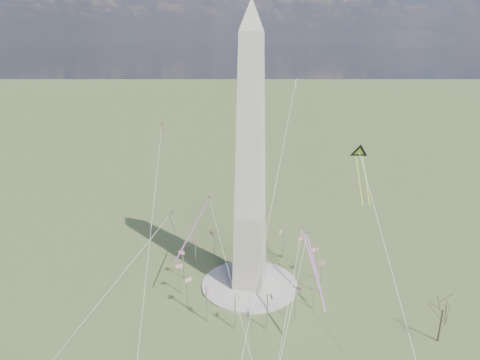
# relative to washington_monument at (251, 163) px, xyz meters

# --- Properties ---
(ground) EXTENTS (2000.00, 2000.00, 0.00)m
(ground) POSITION_rel_washington_monument_xyz_m (0.00, 0.00, -47.95)
(ground) COLOR #536331
(ground) RESTS_ON ground
(plaza) EXTENTS (36.00, 36.00, 0.80)m
(plaza) POSITION_rel_washington_monument_xyz_m (0.00, 0.00, -47.55)
(plaza) COLOR beige
(plaza) RESTS_ON ground
(washington_monument) EXTENTS (15.56, 15.56, 100.00)m
(washington_monument) POSITION_rel_washington_monument_xyz_m (0.00, 0.00, 0.00)
(washington_monument) COLOR beige
(washington_monument) RESTS_ON plaza
(flagpole_ring) EXTENTS (54.40, 54.40, 13.00)m
(flagpole_ring) POSITION_rel_washington_monument_xyz_m (-0.00, -0.00, -40.68)
(flagpole_ring) COLOR silver
(flagpole_ring) RESTS_ON ground
(tree_near) EXTENTS (9.51, 9.51, 16.64)m
(tree_near) POSITION_rel_washington_monument_xyz_m (62.41, -19.26, -36.09)
(tree_near) COLOR #45362A
(tree_near) RESTS_ON ground
(kite_delta_black) EXTENTS (7.58, 20.00, 16.40)m
(kite_delta_black) POSITION_rel_washington_monument_xyz_m (36.68, 10.48, 2.09)
(kite_delta_black) COLOR black
(kite_delta_black) RESTS_ON ground
(kite_diamond_purple) EXTENTS (1.87, 3.20, 10.18)m
(kite_diamond_purple) POSITION_rel_washington_monument_xyz_m (-33.43, 9.43, -26.13)
(kite_diamond_purple) COLOR #391C7E
(kite_diamond_purple) RESTS_ON ground
(kite_streamer_left) EXTENTS (8.12, 21.36, 15.15)m
(kite_streamer_left) POSITION_rel_washington_monument_xyz_m (23.26, -21.06, -22.92)
(kite_streamer_left) COLOR #FF3C28
(kite_streamer_left) RESTS_ON ground
(kite_streamer_mid) EXTENTS (7.48, 23.54, 16.48)m
(kite_streamer_mid) POSITION_rel_washington_monument_xyz_m (-18.49, -2.78, -20.84)
(kite_streamer_mid) COLOR #FF3C28
(kite_streamer_mid) RESTS_ON ground
(kite_streamer_right) EXTENTS (9.42, 20.81, 15.05)m
(kite_streamer_right) POSITION_rel_washington_monument_xyz_m (21.02, 3.50, -32.26)
(kite_streamer_right) COLOR #FF3C28
(kite_streamer_right) RESTS_ON ground
(kite_small_red) EXTENTS (1.58, 1.58, 4.57)m
(kite_small_red) POSITION_rel_washington_monument_xyz_m (-46.24, 37.07, 4.46)
(kite_small_red) COLOR red
(kite_small_red) RESTS_ON ground
(kite_small_white) EXTENTS (1.43, 1.35, 4.00)m
(kite_small_white) POSITION_rel_washington_monument_xyz_m (10.94, 48.06, 23.50)
(kite_small_white) COLOR white
(kite_small_white) RESTS_ON ground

